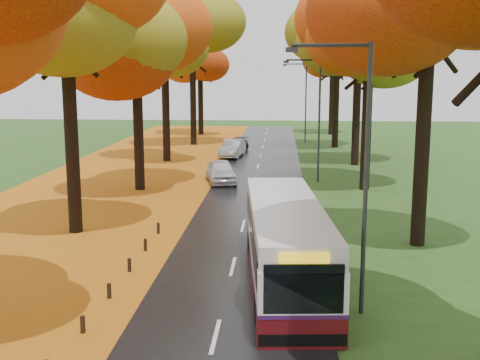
# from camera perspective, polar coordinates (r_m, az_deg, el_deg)

# --- Properties ---
(road) EXTENTS (6.50, 90.00, 0.04)m
(road) POSITION_cam_1_polar(r_m,az_deg,el_deg) (35.12, 1.01, -1.50)
(road) COLOR black
(road) RESTS_ON ground
(centre_line) EXTENTS (0.12, 90.00, 0.01)m
(centre_line) POSITION_cam_1_polar(r_m,az_deg,el_deg) (35.11, 1.01, -1.46)
(centre_line) COLOR silver
(centre_line) RESTS_ON road
(leaf_verge) EXTENTS (12.00, 90.00, 0.02)m
(leaf_verge) POSITION_cam_1_polar(r_m,az_deg,el_deg) (36.68, -13.18, -1.28)
(leaf_verge) COLOR #9C4D0E
(leaf_verge) RESTS_ON ground
(leaf_drift) EXTENTS (0.90, 90.00, 0.01)m
(leaf_drift) POSITION_cam_1_polar(r_m,az_deg,el_deg) (35.39, -3.93, -1.39)
(leaf_drift) COLOR #C47214
(leaf_drift) RESTS_ON road
(trees_left) EXTENTS (9.20, 74.00, 13.88)m
(trees_left) POSITION_cam_1_polar(r_m,az_deg,el_deg) (37.55, -10.11, 13.71)
(trees_left) COLOR black
(trees_left) RESTS_ON ground
(trees_right) EXTENTS (9.30, 74.20, 13.96)m
(trees_right) POSITION_cam_1_polar(r_m,az_deg,el_deg) (36.75, 12.84, 13.93)
(trees_right) COLOR black
(trees_right) RESTS_ON ground
(bollard_row) EXTENTS (0.11, 23.51, 0.52)m
(bollard_row) POSITION_cam_1_polar(r_m,az_deg,el_deg) (16.56, -16.15, -14.87)
(bollard_row) COLOR black
(bollard_row) RESTS_ON ground
(streetlamp_near) EXTENTS (2.45, 0.18, 8.00)m
(streetlamp_near) POSITION_cam_1_polar(r_m,az_deg,el_deg) (17.65, 11.11, 2.04)
(streetlamp_near) COLOR #333538
(streetlamp_near) RESTS_ON ground
(streetlamp_mid) EXTENTS (2.45, 0.18, 8.00)m
(streetlamp_mid) POSITION_cam_1_polar(r_m,az_deg,el_deg) (39.48, 7.17, 6.60)
(streetlamp_mid) COLOR #333538
(streetlamp_mid) RESTS_ON ground
(streetlamp_far) EXTENTS (2.45, 0.18, 8.00)m
(streetlamp_far) POSITION_cam_1_polar(r_m,az_deg,el_deg) (61.43, 6.03, 7.91)
(streetlamp_far) COLOR #333538
(streetlamp_far) RESTS_ON ground
(bus) EXTENTS (3.23, 10.56, 2.74)m
(bus) POSITION_cam_1_polar(r_m,az_deg,el_deg) (20.63, 4.35, -5.83)
(bus) COLOR #4E0C10
(bus) RESTS_ON road
(car_white) EXTENTS (2.64, 4.57, 1.46)m
(car_white) POSITION_cam_1_polar(r_m,az_deg,el_deg) (39.12, -1.83, 0.83)
(car_white) COLOR silver
(car_white) RESTS_ON road
(car_silver) EXTENTS (2.06, 4.55, 1.45)m
(car_silver) POSITION_cam_1_polar(r_m,az_deg,el_deg) (50.81, -0.73, 3.01)
(car_silver) COLOR gray
(car_silver) RESTS_ON road
(car_dark) EXTENTS (2.52, 4.16, 1.13)m
(car_dark) POSITION_cam_1_polar(r_m,az_deg,el_deg) (54.58, -0.41, 3.35)
(car_dark) COLOR black
(car_dark) RESTS_ON road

